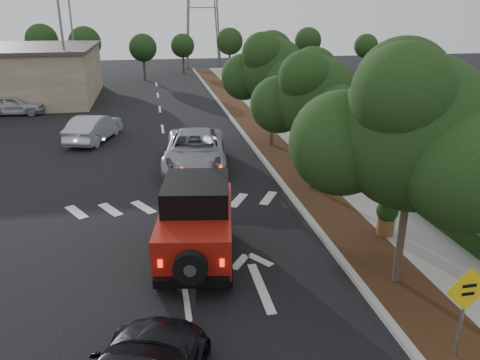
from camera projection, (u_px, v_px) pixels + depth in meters
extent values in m
plane|color=black|center=(186.00, 295.00, 12.10)|extent=(120.00, 120.00, 0.00)
cube|color=#9E9B93|center=(257.00, 151.00, 23.93)|extent=(0.20, 70.00, 0.15)
cube|color=black|center=(276.00, 151.00, 24.11)|extent=(1.80, 70.00, 0.12)
cube|color=gray|center=(311.00, 149.00, 24.45)|extent=(2.00, 70.00, 0.12)
cube|color=black|center=(337.00, 141.00, 24.57)|extent=(0.80, 70.00, 0.80)
cylinder|color=black|center=(173.00, 225.00, 15.02)|extent=(0.46, 0.93, 0.89)
cylinder|color=black|center=(227.00, 224.00, 15.06)|extent=(0.46, 0.93, 0.89)
cylinder|color=black|center=(161.00, 271.00, 12.38)|extent=(0.46, 0.93, 0.89)
cylinder|color=black|center=(227.00, 270.00, 12.42)|extent=(0.46, 0.93, 0.89)
cube|color=maroon|center=(197.00, 226.00, 13.51)|extent=(2.66, 4.41, 1.12)
cube|color=black|center=(196.00, 192.00, 13.50)|extent=(2.20, 2.55, 0.72)
cube|color=maroon|center=(200.00, 207.00, 15.01)|extent=(1.94, 1.43, 0.92)
cube|color=black|center=(192.00, 282.00, 11.66)|extent=(1.92, 0.51, 0.25)
cylinder|color=black|center=(190.00, 268.00, 11.33)|extent=(0.88, 0.38, 0.85)
cube|color=#FF190C|center=(160.00, 264.00, 11.53)|extent=(0.12, 0.06, 0.20)
cube|color=#FF190C|center=(222.00, 263.00, 11.56)|extent=(0.12, 0.06, 0.20)
imported|color=#989A9F|center=(195.00, 150.00, 21.52)|extent=(3.47, 6.27, 1.66)
imported|color=#A8AAB0|center=(94.00, 128.00, 25.88)|extent=(2.90, 4.74, 1.48)
imported|color=#B4B6BC|center=(14.00, 105.00, 32.28)|extent=(4.13, 1.91, 1.37)
cylinder|color=slate|center=(462.00, 316.00, 9.53)|extent=(0.07, 0.07, 1.96)
cube|color=yellow|center=(468.00, 289.00, 9.27)|extent=(1.00, 0.04, 1.00)
cube|color=black|center=(470.00, 286.00, 9.23)|extent=(0.32, 0.01, 0.07)
cube|color=black|center=(468.00, 294.00, 9.29)|extent=(0.28, 0.01, 0.07)
cylinder|color=brown|center=(386.00, 226.00, 15.04)|extent=(0.57, 0.57, 0.55)
sphere|color=black|center=(387.00, 211.00, 14.86)|extent=(0.69, 0.69, 0.69)
imported|color=black|center=(388.00, 209.00, 14.83)|extent=(0.60, 0.52, 0.65)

